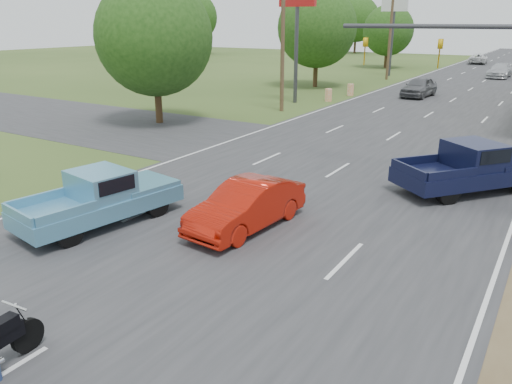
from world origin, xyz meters
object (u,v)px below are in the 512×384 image
Objects in this scene: distant_car_grey at (419,87)px; distant_car_white at (478,59)px; navy_pickup at (474,167)px; blue_pickup at (103,197)px; red_convertible at (247,206)px; distant_car_silver at (500,71)px.

distant_car_grey is 0.91× the size of distant_car_white.
navy_pickup is 25.57m from distant_car_grey.
red_convertible is at bearing 35.67° from blue_pickup.
distant_car_silver is (5.02, 53.90, -0.09)m from blue_pickup.
distant_car_silver is (0.84, 51.88, 0.05)m from red_convertible.
red_convertible is 0.81× the size of blue_pickup.
navy_pickup reaches higher than red_convertible.
navy_pickup is (5.34, 7.62, 0.22)m from red_convertible.
distant_car_white is at bearing 96.17° from distant_car_grey.
distant_car_grey is at bearing 97.78° from blue_pickup.
blue_pickup is at bearing -148.81° from red_convertible.
distant_car_silver is (-4.50, 44.25, -0.17)m from navy_pickup.
distant_car_grey is (1.17, 33.82, -0.05)m from blue_pickup.
red_convertible is 4.64m from blue_pickup.
red_convertible is at bearing -80.66° from distant_car_grey.
distant_car_grey is at bearing 147.78° from navy_pickup.
navy_pickup is at bearing 93.19° from distant_car_white.
distant_car_grey is 39.66m from distant_car_white.
blue_pickup is 1.02× the size of distant_car_silver.
distant_car_silver is at bearing 83.10° from distant_car_grey.
navy_pickup reaches higher than distant_car_white.
navy_pickup is 44.48m from distant_car_silver.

